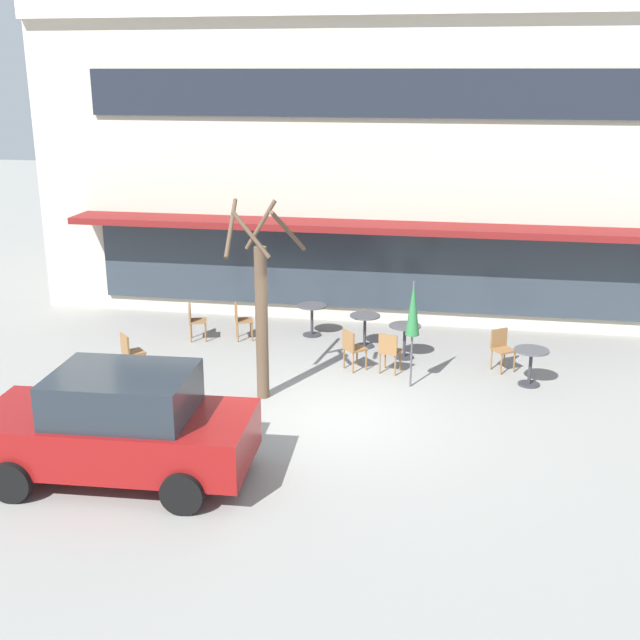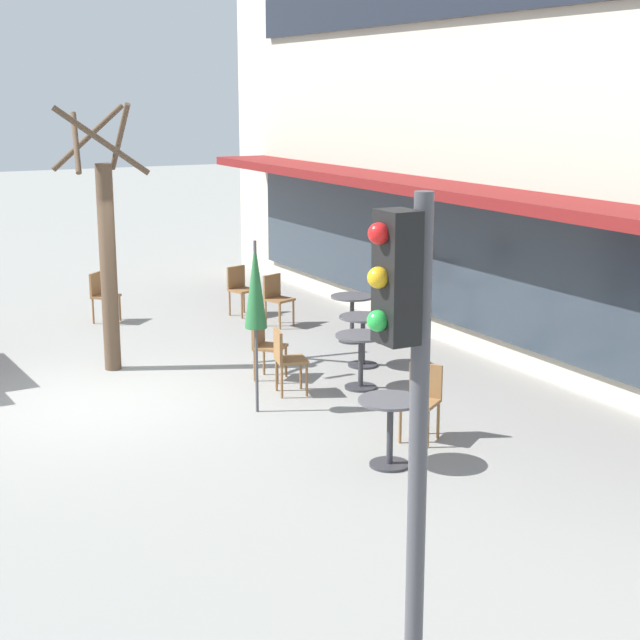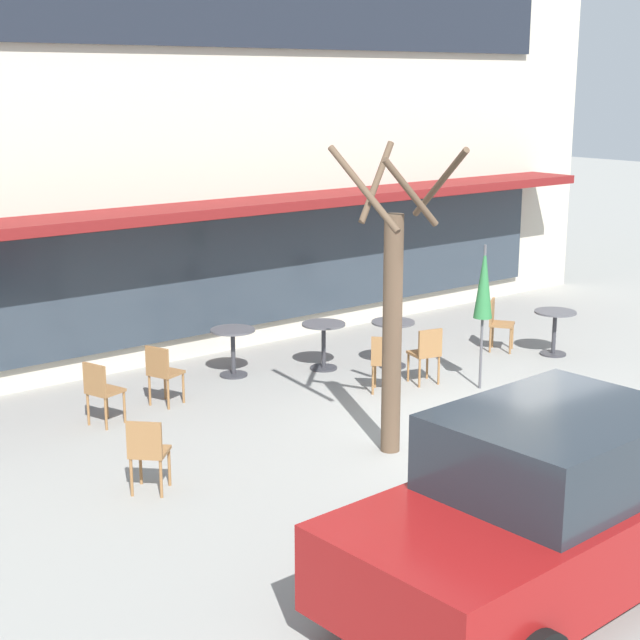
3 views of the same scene
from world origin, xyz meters
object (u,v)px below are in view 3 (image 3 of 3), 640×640
cafe_chair_4 (101,389)px  cafe_chair_2 (426,351)px  cafe_table_near_wall (233,344)px  patio_umbrella_green_folded (484,283)px  cafe_chair_0 (162,370)px  parked_sedan (547,509)px  cafe_table_streetside (324,338)px  street_tree (393,313)px  cafe_table_mid_patio (555,325)px  cafe_chair_1 (148,450)px  cafe_table_by_tree (393,336)px  cafe_chair_3 (498,321)px  cafe_chair_5 (385,359)px

cafe_chair_4 → cafe_chair_2: bearing=-16.2°
cafe_table_near_wall → patio_umbrella_green_folded: (2.57, -2.86, 1.11)m
cafe_chair_0 → parked_sedan: 6.88m
cafe_table_streetside → cafe_chair_2: (0.72, -1.62, 0.01)m
cafe_table_near_wall → street_tree: bearing=-93.3°
patio_umbrella_green_folded → cafe_chair_4: 5.72m
cafe_table_mid_patio → parked_sedan: (-6.56, -5.11, 0.36)m
cafe_chair_2 → cafe_chair_1: bearing=-169.4°
cafe_chair_0 → cafe_chair_1: (-1.66, -2.61, 0.00)m
cafe_table_by_tree → cafe_chair_3: 2.12m
patio_umbrella_green_folded → street_tree: 3.00m
cafe_chair_0 → cafe_chair_5: 3.26m
cafe_table_streetside → cafe_table_mid_patio: size_ratio=1.00×
street_tree → cafe_chair_5: bearing=49.8°
cafe_table_streetside → cafe_chair_2: size_ratio=0.85×
cafe_chair_4 → parked_sedan: size_ratio=0.21×
cafe_table_near_wall → cafe_table_by_tree: size_ratio=1.00×
cafe_chair_1 → cafe_chair_5: same height
parked_sedan → cafe_chair_1: bearing=111.0°
cafe_chair_5 → cafe_chair_4: bearing=161.5°
cafe_table_by_tree → patio_umbrella_green_folded: patio_umbrella_green_folded is taller
cafe_table_mid_patio → patio_umbrella_green_folded: size_ratio=0.35×
cafe_table_streetside → cafe_table_by_tree: (0.96, -0.60, 0.00)m
cafe_chair_3 → cafe_chair_5: bearing=-169.6°
cafe_chair_0 → cafe_chair_5: bearing=-28.2°
cafe_chair_5 → street_tree: size_ratio=0.23×
cafe_table_mid_patio → street_tree: bearing=-163.1°
patio_umbrella_green_folded → cafe_chair_5: 1.84m
cafe_table_near_wall → patio_umbrella_green_folded: bearing=-48.0°
cafe_table_by_tree → cafe_chair_4: size_ratio=0.85×
cafe_table_mid_patio → cafe_chair_5: bearing=176.7°
cafe_chair_4 → cafe_chair_5: (3.94, -1.32, 0.00)m
cafe_table_by_tree → cafe_chair_3: bearing=-10.6°
cafe_table_streetside → street_tree: street_tree is taller
cafe_chair_1 → cafe_chair_4: bearing=75.9°
cafe_chair_3 → patio_umbrella_green_folded: bearing=-144.7°
cafe_table_near_wall → cafe_table_streetside: 1.47m
patio_umbrella_green_folded → cafe_chair_0: (-4.17, 2.26, -1.10)m
cafe_chair_0 → parked_sedan: bearing=-90.2°
cafe_chair_1 → cafe_table_by_tree: bearing=20.0°
cafe_table_streetside → cafe_chair_5: (-0.07, -1.55, 0.01)m
cafe_chair_0 → street_tree: 3.81m
cafe_chair_1 → street_tree: (3.03, -0.72, 1.26)m
parked_sedan → cafe_chair_5: bearing=61.5°
street_tree → cafe_chair_1: bearing=166.6°
cafe_chair_0 → cafe_chair_4: 1.09m
cafe_chair_2 → cafe_chair_5: (-0.79, 0.06, 0.00)m
cafe_chair_1 → parked_sedan: parked_sedan is taller
cafe_table_streetside → street_tree: 3.90m
cafe_chair_0 → cafe_chair_2: same height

